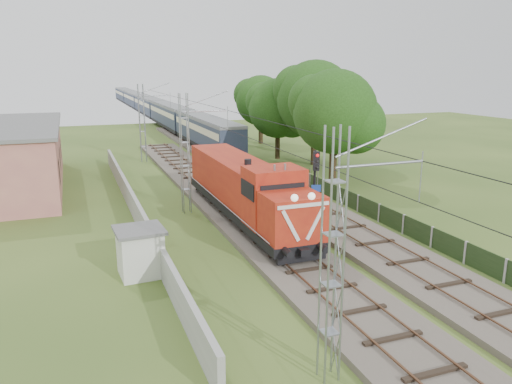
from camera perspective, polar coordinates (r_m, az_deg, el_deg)
name	(u,v)px	position (r m, az deg, el deg)	size (l,w,h in m)	color
ground	(303,271)	(24.57, 5.41, -8.99)	(140.00, 140.00, 0.00)	#354E1D
track_main	(253,226)	(30.55, -0.30, -3.89)	(4.20, 70.00, 0.45)	#6B6054
track_side	(256,177)	(44.01, -0.03, 1.69)	(4.20, 80.00, 0.45)	#6B6054
catenary	(186,153)	(33.51, -8.04, 4.38)	(3.31, 70.00, 8.00)	gray
boundary_wall	(134,206)	(33.66, -13.76, -1.60)	(0.25, 40.00, 1.50)	#9E9E99
station_building	(7,156)	(45.10, -26.61, 3.67)	(8.40, 20.40, 5.22)	tan
fence	(404,224)	(30.78, 16.51, -3.54)	(0.12, 32.00, 1.20)	black
locomotive	(245,188)	(31.30, -1.22, 0.42)	(2.97, 16.95, 4.31)	black
coach_rake	(149,105)	(102.15, -12.15, 9.69)	(2.91, 108.90, 3.37)	black
signal_post	(315,178)	(28.88, 6.80, 1.65)	(0.54, 0.43, 5.01)	black
relay_hut	(140,252)	(24.26, -13.08, -6.65)	(2.36, 2.36, 2.31)	silver
tree_a	(336,113)	(42.37, 9.11, 8.93)	(7.37, 7.02, 9.55)	#362716
tree_b	(316,100)	(50.41, 6.88, 10.39)	(8.02, 7.63, 10.39)	#362716
tree_c	(279,109)	(53.66, 2.61, 9.47)	(6.60, 6.29, 8.56)	#362716
tree_d	(261,101)	(64.79, 0.63, 10.33)	(6.72, 6.40, 8.71)	#362716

